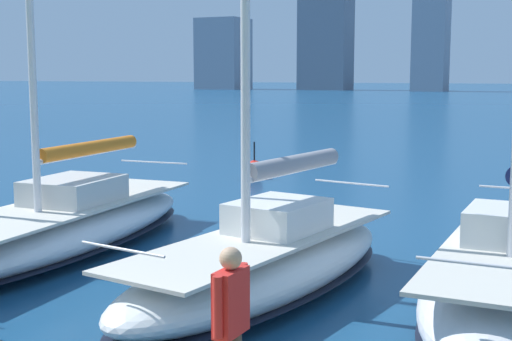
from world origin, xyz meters
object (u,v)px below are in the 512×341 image
object	(u,v)px
sailboat_grey	(265,259)
channel_buoy	(254,169)
sailboat_orange	(61,225)
person_red_shirt	(231,313)

from	to	relation	value
sailboat_grey	channel_buoy	size ratio (longest dim) A/B	8.31
sailboat_orange	channel_buoy	world-z (taller)	sailboat_orange
sailboat_grey	person_red_shirt	distance (m)	5.65
sailboat_grey	channel_buoy	distance (m)	14.45
sailboat_grey	person_red_shirt	bearing A→B (deg)	110.73
sailboat_grey	sailboat_orange	world-z (taller)	sailboat_grey
channel_buoy	sailboat_orange	bearing A→B (deg)	93.89
channel_buoy	sailboat_grey	bearing A→B (deg)	115.85
sailboat_orange	person_red_shirt	xyz separation A→B (m)	(-7.46, 6.28, 1.01)
sailboat_orange	person_red_shirt	world-z (taller)	sailboat_orange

